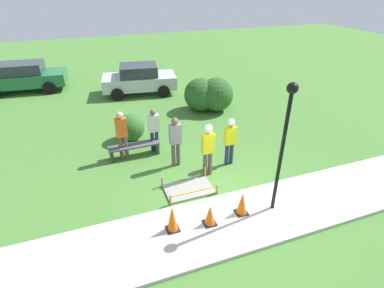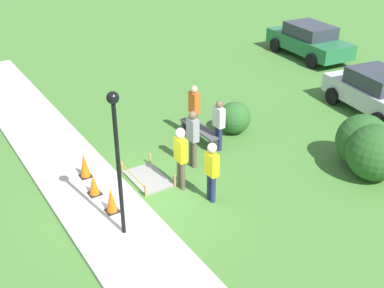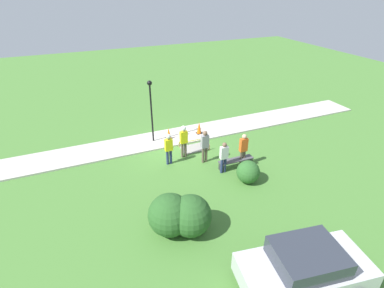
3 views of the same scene
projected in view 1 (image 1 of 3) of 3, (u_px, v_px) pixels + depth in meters
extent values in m
plane|color=#477A33|center=(223.00, 197.00, 9.21)|extent=(60.00, 60.00, 0.00)
cube|color=#BCB7AD|center=(240.00, 219.00, 8.28)|extent=(28.00, 2.21, 0.10)
cube|color=gray|center=(189.00, 189.00, 9.48)|extent=(1.50, 0.94, 0.06)
cube|color=tan|center=(170.00, 200.00, 8.79)|extent=(0.05, 0.05, 0.37)
cube|color=tan|center=(217.00, 189.00, 9.24)|extent=(0.05, 0.05, 0.37)
cube|color=tan|center=(162.00, 182.00, 9.56)|extent=(0.05, 0.05, 0.37)
cube|color=tan|center=(205.00, 173.00, 10.01)|extent=(0.05, 0.05, 0.37)
cube|color=yellow|center=(194.00, 192.00, 8.97)|extent=(1.50, 0.00, 0.04)
cube|color=black|center=(173.00, 229.00, 7.88)|extent=(0.34, 0.34, 0.02)
cone|color=orange|center=(172.00, 218.00, 7.70)|extent=(0.29, 0.29, 0.75)
cube|color=black|center=(210.00, 223.00, 8.08)|extent=(0.34, 0.34, 0.02)
cone|color=orange|center=(210.00, 214.00, 7.93)|extent=(0.29, 0.29, 0.59)
cube|color=black|center=(241.00, 212.00, 8.44)|extent=(0.34, 0.34, 0.02)
cone|color=orange|center=(242.00, 203.00, 8.26)|extent=(0.29, 0.29, 0.68)
cube|color=#2D2D33|center=(112.00, 155.00, 10.94)|extent=(0.12, 0.40, 0.42)
cube|color=#2D2D33|center=(157.00, 147.00, 11.44)|extent=(0.12, 0.40, 0.42)
cube|color=#4C4C51|center=(134.00, 145.00, 11.07)|extent=(1.89, 0.44, 0.06)
cylinder|color=brown|center=(205.00, 164.00, 10.01)|extent=(0.14, 0.14, 0.88)
cylinder|color=brown|center=(210.00, 163.00, 10.06)|extent=(0.14, 0.14, 0.88)
cube|color=yellow|center=(208.00, 143.00, 9.65)|extent=(0.40, 0.22, 0.69)
sphere|color=tan|center=(209.00, 130.00, 9.42)|extent=(0.24, 0.24, 0.24)
sphere|color=white|center=(209.00, 128.00, 9.39)|extent=(0.27, 0.27, 0.27)
cylinder|color=navy|center=(227.00, 154.00, 10.61)|extent=(0.14, 0.14, 0.82)
cylinder|color=navy|center=(231.00, 153.00, 10.66)|extent=(0.14, 0.14, 0.82)
cube|color=yellow|center=(230.00, 135.00, 10.28)|extent=(0.40, 0.22, 0.65)
sphere|color=#A37A5B|center=(231.00, 124.00, 10.06)|extent=(0.22, 0.22, 0.22)
sphere|color=white|center=(231.00, 122.00, 10.03)|extent=(0.26, 0.26, 0.26)
cylinder|color=brown|center=(121.00, 148.00, 10.93)|extent=(0.14, 0.14, 0.90)
cylinder|color=brown|center=(126.00, 147.00, 10.98)|extent=(0.14, 0.14, 0.90)
cube|color=#E55B1E|center=(121.00, 128.00, 10.56)|extent=(0.40, 0.22, 0.71)
sphere|color=tan|center=(119.00, 115.00, 10.33)|extent=(0.24, 0.24, 0.24)
cylinder|color=navy|center=(152.00, 141.00, 11.43)|extent=(0.14, 0.14, 0.83)
cylinder|color=navy|center=(157.00, 140.00, 11.49)|extent=(0.14, 0.14, 0.83)
cube|color=silver|center=(154.00, 123.00, 11.10)|extent=(0.40, 0.22, 0.66)
sphere|color=brown|center=(153.00, 112.00, 10.88)|extent=(0.23, 0.23, 0.23)
cylinder|color=brown|center=(173.00, 155.00, 10.51)|extent=(0.14, 0.14, 0.90)
cylinder|color=brown|center=(178.00, 154.00, 10.57)|extent=(0.14, 0.14, 0.90)
cube|color=gray|center=(175.00, 134.00, 10.14)|extent=(0.40, 0.22, 0.71)
sphere|color=brown|center=(175.00, 121.00, 9.91)|extent=(0.24, 0.24, 0.24)
cylinder|color=black|center=(281.00, 156.00, 7.78)|extent=(0.10, 0.10, 3.48)
sphere|color=black|center=(293.00, 88.00, 6.88)|extent=(0.28, 0.28, 0.28)
cube|color=#BCBCC1|center=(139.00, 81.00, 17.04)|extent=(4.30, 2.50, 0.70)
cube|color=#2D333D|center=(138.00, 70.00, 16.73)|extent=(2.26, 1.96, 0.59)
cylinder|color=black|center=(160.00, 81.00, 18.24)|extent=(0.69, 0.34, 0.66)
cylinder|color=black|center=(164.00, 91.00, 16.62)|extent=(0.69, 0.34, 0.66)
cylinder|color=black|center=(118.00, 84.00, 17.81)|extent=(0.69, 0.34, 0.66)
cylinder|color=black|center=(117.00, 94.00, 16.19)|extent=(0.69, 0.34, 0.66)
cube|color=#236B3D|center=(24.00, 79.00, 17.37)|extent=(4.78, 2.31, 0.69)
cube|color=#2D333D|center=(21.00, 68.00, 17.06)|extent=(2.45, 1.87, 0.59)
cylinder|color=black|center=(54.00, 78.00, 18.65)|extent=(0.72, 0.30, 0.70)
cylinder|color=black|center=(49.00, 88.00, 17.07)|extent=(0.72, 0.30, 0.70)
cylinder|color=black|center=(3.00, 82.00, 18.01)|extent=(0.72, 0.30, 0.70)
sphere|color=#2D6028|center=(131.00, 127.00, 12.14)|extent=(1.12, 1.12, 1.12)
sphere|color=#285623|center=(216.00, 95.00, 14.71)|extent=(1.67, 1.67, 1.67)
sphere|color=#285623|center=(200.00, 95.00, 14.77)|extent=(1.63, 1.63, 1.63)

